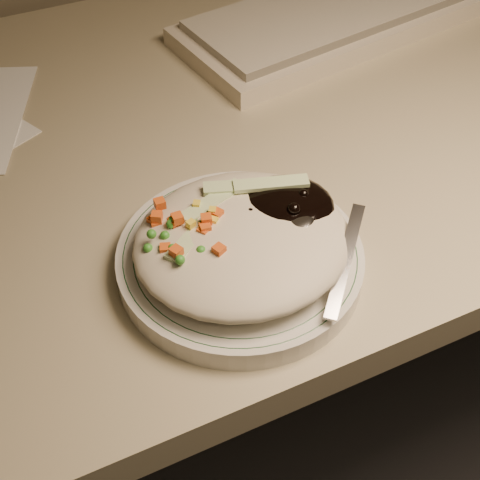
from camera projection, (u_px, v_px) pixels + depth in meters
name	position (u px, v px, depth m)	size (l,w,h in m)	color
desk	(227.00, 237.00, 0.92)	(1.40, 0.70, 0.74)	tan
plate	(240.00, 260.00, 0.60)	(0.22, 0.22, 0.02)	silver
plate_rim	(240.00, 252.00, 0.60)	(0.21, 0.21, 0.00)	#144723
meal	(245.00, 235.00, 0.58)	(0.21, 0.19, 0.05)	#BBB298
keyboard	(356.00, 9.00, 0.92)	(0.53, 0.26, 0.04)	beige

